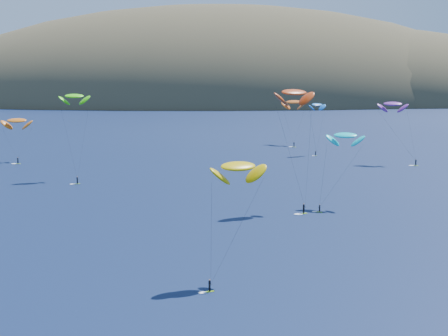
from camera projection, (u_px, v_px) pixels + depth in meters
island at (240, 112)px, 617.83m from camera, size 730.00×300.00×210.00m
kitesurfer_1 at (17, 121)px, 209.29m from camera, size 10.19×10.72×16.39m
kitesurfer_2 at (238, 166)px, 89.99m from camera, size 9.64×10.16×18.93m
kitesurfer_3 at (74, 96)px, 174.46m from camera, size 8.92×14.20×25.43m
kitesurfer_4 at (317, 105)px, 224.71m from camera, size 7.83×7.98×19.99m
kitesurfer_5 at (345, 135)px, 139.25m from camera, size 11.92×10.50×18.15m
kitesurfer_6 at (393, 104)px, 203.37m from camera, size 11.87×10.87×22.01m
kitesurfer_9 at (294, 93)px, 135.46m from camera, size 10.55×11.27×28.22m
kitesurfer_11 at (294, 102)px, 256.76m from camera, size 11.21×17.20×20.21m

